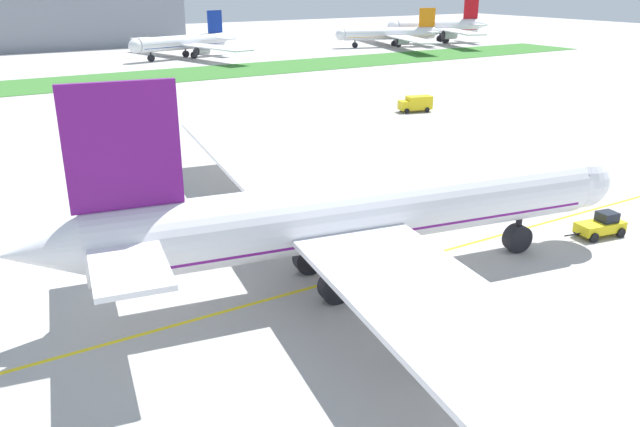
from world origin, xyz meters
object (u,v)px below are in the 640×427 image
object	(u,v)px
airliner_foreground	(352,214)
pushback_tug	(601,225)
ground_crew_wingwalker_port	(359,225)
parked_airliner_far_right	(391,34)
parked_airliner_far_outer	(439,27)
service_truck_baggage_loader	(416,103)
parked_airliner_far_centre	(184,43)

from	to	relation	value
airliner_foreground	pushback_tug	distance (m)	26.07
pushback_tug	ground_crew_wingwalker_port	bearing A→B (deg)	148.81
parked_airliner_far_right	parked_airliner_far_outer	bearing A→B (deg)	6.38
parked_airliner_far_right	parked_airliner_far_outer	xyz separation A→B (m)	(23.92, 2.67, 1.29)
service_truck_baggage_loader	parked_airliner_far_outer	distance (m)	133.25
service_truck_baggage_loader	parked_airliner_far_centre	distance (m)	100.11
service_truck_baggage_loader	pushback_tug	bearing A→B (deg)	-112.92
pushback_tug	airliner_foreground	bearing A→B (deg)	170.47
pushback_tug	service_truck_baggage_loader	distance (m)	59.94
airliner_foreground	service_truck_baggage_loader	distance (m)	70.57
pushback_tug	parked_airliner_far_outer	size ratio (longest dim) A/B	0.11
service_truck_baggage_loader	parked_airliner_far_outer	bearing A→B (deg)	46.99
parked_airliner_far_right	airliner_foreground	bearing A→B (deg)	-128.43
airliner_foreground	service_truck_baggage_loader	xyz separation A→B (m)	(48.64, 50.96, -4.15)
pushback_tug	parked_airliner_far_right	bearing A→B (deg)	58.95
service_truck_baggage_loader	parked_airliner_far_right	xyz separation A→B (m)	(66.93, 94.72, 2.86)
pushback_tug	ground_crew_wingwalker_port	xyz separation A→B (m)	(-19.34, 11.71, 0.03)
ground_crew_wingwalker_port	service_truck_baggage_loader	xyz separation A→B (m)	(42.68, 43.50, 0.45)
service_truck_baggage_loader	parked_airliner_far_outer	size ratio (longest dim) A/B	0.11
parked_airliner_far_centre	parked_airliner_far_right	world-z (taller)	parked_airliner_far_centre
parked_airliner_far_outer	parked_airliner_far_centre	bearing A→B (deg)	178.55
parked_airliner_far_centre	parked_airliner_far_outer	xyz separation A→B (m)	(97.41, -2.46, 1.11)
pushback_tug	service_truck_baggage_loader	xyz separation A→B (m)	(23.34, 55.21, 0.48)
airliner_foreground	parked_airliner_far_outer	bearing A→B (deg)	46.76
service_truck_baggage_loader	parked_airliner_far_outer	world-z (taller)	parked_airliner_far_outer
pushback_tug	service_truck_baggage_loader	size ratio (longest dim) A/B	1.03
parked_airliner_far_right	parked_airliner_far_centre	bearing A→B (deg)	176.00
ground_crew_wingwalker_port	parked_airliner_far_right	size ratio (longest dim) A/B	0.03
airliner_foreground	parked_airliner_far_right	bearing A→B (deg)	51.57
pushback_tug	parked_airliner_far_right	size ratio (longest dim) A/B	0.10
airliner_foreground	pushback_tug	world-z (taller)	airliner_foreground
ground_crew_wingwalker_port	parked_airliner_far_outer	bearing A→B (deg)	46.53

